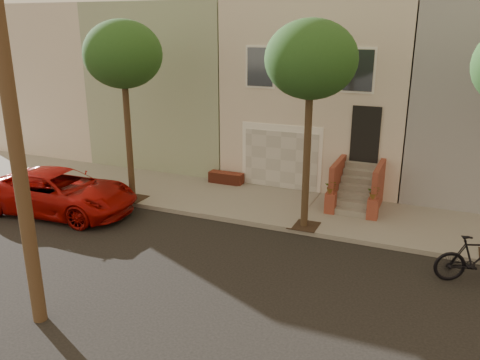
% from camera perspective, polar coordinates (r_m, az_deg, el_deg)
% --- Properties ---
extents(ground, '(90.00, 90.00, 0.00)m').
position_cam_1_polar(ground, '(12.81, -1.92, -11.55)').
color(ground, black).
rests_on(ground, ground).
extents(sidewalk, '(40.00, 3.70, 0.15)m').
position_cam_1_polar(sidewalk, '(17.32, 5.59, -3.30)').
color(sidewalk, gray).
rests_on(sidewalk, ground).
extents(house_row, '(33.10, 11.70, 7.00)m').
position_cam_1_polar(house_row, '(21.98, 10.62, 10.58)').
color(house_row, beige).
rests_on(house_row, sidewalk).
extents(tree_left, '(2.70, 2.57, 6.30)m').
position_cam_1_polar(tree_left, '(17.40, -13.50, 13.93)').
color(tree_left, '#2D2116').
rests_on(tree_left, sidewalk).
extents(tree_mid, '(2.70, 2.57, 6.30)m').
position_cam_1_polar(tree_mid, '(14.54, 8.27, 13.58)').
color(tree_mid, '#2D2116').
rests_on(tree_mid, sidewalk).
extents(pickup_truck, '(5.55, 2.86, 1.50)m').
position_cam_1_polar(pickup_truck, '(17.95, -20.24, -1.30)').
color(pickup_truck, '#9B0A06').
rests_on(pickup_truck, ground).
extents(motorcycle, '(2.16, 1.29, 1.25)m').
position_cam_1_polar(motorcycle, '(13.80, 25.84, -8.28)').
color(motorcycle, black).
rests_on(motorcycle, ground).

